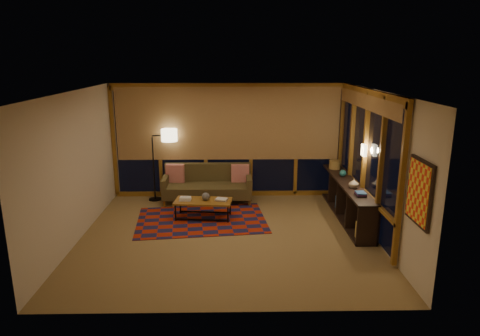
{
  "coord_description": "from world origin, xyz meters",
  "views": [
    {
      "loc": [
        0.09,
        -7.51,
        3.3
      ],
      "look_at": [
        0.24,
        0.23,
        1.27
      ],
      "focal_mm": 32.0,
      "sensor_mm": 36.0,
      "label": 1
    }
  ],
  "objects_px": {
    "sofa": "(207,184)",
    "floor_lamp": "(154,165)",
    "bookshelf": "(346,199)",
    "coffee_table": "(203,209)"
  },
  "relations": [
    {
      "from": "coffee_table",
      "to": "floor_lamp",
      "type": "height_order",
      "value": "floor_lamp"
    },
    {
      "from": "sofa",
      "to": "bookshelf",
      "type": "xyz_separation_m",
      "value": [
        2.98,
        -1.0,
        -0.03
      ]
    },
    {
      "from": "sofa",
      "to": "bookshelf",
      "type": "height_order",
      "value": "sofa"
    },
    {
      "from": "sofa",
      "to": "coffee_table",
      "type": "distance_m",
      "value": 1.1
    },
    {
      "from": "floor_lamp",
      "to": "coffee_table",
      "type": "bearing_deg",
      "value": -55.82
    },
    {
      "from": "coffee_table",
      "to": "sofa",
      "type": "bearing_deg",
      "value": 94.25
    },
    {
      "from": "sofa",
      "to": "floor_lamp",
      "type": "relative_size",
      "value": 1.2
    },
    {
      "from": "sofa",
      "to": "floor_lamp",
      "type": "height_order",
      "value": "floor_lamp"
    },
    {
      "from": "sofa",
      "to": "coffee_table",
      "type": "height_order",
      "value": "sofa"
    },
    {
      "from": "sofa",
      "to": "bookshelf",
      "type": "bearing_deg",
      "value": -18.9
    }
  ]
}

